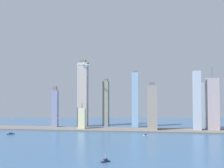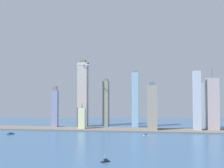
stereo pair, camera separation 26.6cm
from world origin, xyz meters
The scene contains 14 objects.
waterfront_pier centered at (0.00, 473.55, 1.46)m, with size 980.21×67.82×2.91m, color #5A5853.
skyscraper_1 centered at (219.76, 483.32, 71.23)m, with size 16.62×19.92×142.45m.
skyscraper_2 centered at (114.30, 474.04, 55.40)m, with size 23.01×26.61×116.08m.
skyscraper_3 centered at (232.10, 525.45, 58.38)m, with size 23.76×15.08×116.75m.
skyscraper_4 centered at (-72.51, 539.10, 88.17)m, with size 26.33×23.07×180.96m.
skyscraper_5 centered at (257.61, 495.24, 62.95)m, with size 27.18×25.09×151.89m.
skyscraper_6 centered at (-136.36, 497.41, 50.71)m, with size 16.07×12.39×108.21m.
skyscraper_7 centered at (-13.32, 569.74, 63.42)m, with size 15.47×26.79×130.86m.
skyscraper_8 centered at (70.09, 547.24, 73.63)m, with size 17.50×23.93×149.95m.
skyscraper_9 centered at (-57.55, 471.42, 26.08)m, with size 16.79×12.58×64.73m.
boat_1 centered at (50.98, 165.46, 1.60)m, with size 11.94×10.80×10.77m.
boat_2 centered at (-191.47, 374.30, 1.36)m, with size 16.38×13.45×10.44m.
boat_3 centered at (99.26, 395.03, 1.47)m, with size 9.63×8.46×9.12m.
airplane centered at (-64.87, 512.78, 165.35)m, with size 31.34×28.14×8.49m.
Camera 2 is at (106.52, -174.01, 85.52)m, focal length 42.90 mm.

